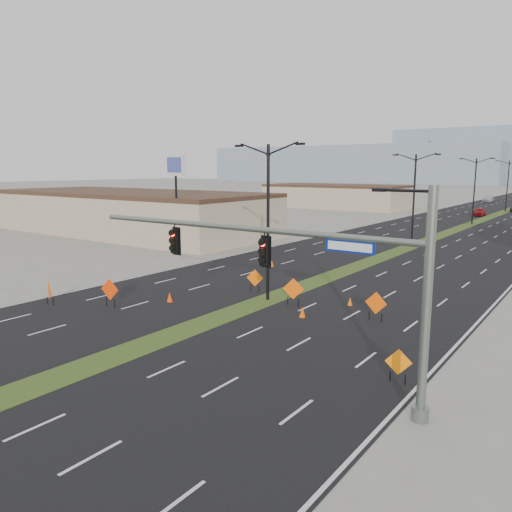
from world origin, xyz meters
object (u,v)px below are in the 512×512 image
Objects in this scene: streetlight_3 at (508,184)px; construction_sign_1 at (110,290)px; streetlight_2 at (474,189)px; construction_sign_3 at (293,290)px; cone_0 at (170,297)px; cone_1 at (302,312)px; construction_sign_0 at (49,291)px; construction_sign_4 at (376,304)px; cone_2 at (350,302)px; streetlight_1 at (414,197)px; construction_sign_2 at (255,279)px; cone_3 at (272,264)px; signal_mast at (305,268)px; construction_sign_5 at (398,363)px; car_left at (480,212)px; car_far at (488,199)px; pole_sign_west at (176,172)px; streetlight_0 at (268,218)px.

construction_sign_1 is at bearing -94.37° from streetlight_3.
streetlight_2 is 56.47m from construction_sign_3.
cone_1 is (8.67, 2.10, -0.01)m from cone_0.
cone_0 is at bearing -173.73° from construction_sign_3.
construction_sign_0 is 2.38× the size of cone_1.
streetlight_3 is 84.69m from construction_sign_4.
construction_sign_4 is at bearing -22.50° from construction_sign_3.
construction_sign_1 is at bearing -154.71° from cone_1.
construction_sign_0 reaches higher than cone_2.
streetlight_1 reaches higher than construction_sign_2.
construction_sign_0 is (-10.54, -93.00, -4.54)m from streetlight_3.
streetlight_2 is 5.63× the size of construction_sign_3.
streetlight_1 is at bearing -90.00° from streetlight_3.
signal_mast is at bearing -53.07° from cone_3.
construction_sign_0 is at bearing -103.88° from cone_3.
streetlight_2 is at bearing -90.00° from streetlight_3.
construction_sign_4 reaches higher than construction_sign_5.
car_left reaches higher than construction_sign_5.
signal_mast reaches higher than construction_sign_4.
cone_0 is (-2.85, -5.44, -0.60)m from construction_sign_2.
car_left is at bearing -83.48° from car_far.
construction_sign_0 is (-8.54, -79.48, 0.13)m from car_left.
car_far is (-6.97, 42.79, 0.03)m from car_left.
construction_sign_1 is at bearing -96.30° from streetlight_2.
car_left is at bearing 97.04° from construction_sign_4.
cone_1 is at bearing 16.52° from construction_sign_1.
construction_sign_5 is at bearing -83.00° from car_left.
construction_sign_5 is 35.93m from pole_sign_west.
streetlight_1 is 5.63× the size of construction_sign_3.
streetlight_3 reaches higher than car_far.
streetlight_3 is 5.88× the size of construction_sign_4.
streetlight_2 reaches higher than signal_mast.
pole_sign_west is at bearing -108.37° from car_left.
streetlight_0 is 7.03× the size of construction_sign_5.
construction_sign_4 is at bearing 47.14° from construction_sign_0.
streetlight_0 is 14.59m from construction_sign_0.
car_left is at bearing 95.80° from cone_2.
streetlight_3 reaches higher than pole_sign_west.
construction_sign_4 reaches higher than car_far.
car_left reaches higher than cone_2.
streetlight_3 is at bearing 77.86° from construction_sign_5.
car_far is 103.41m from pole_sign_west.
pole_sign_west reaches higher than construction_sign_1.
streetlight_1 is at bearing 88.65° from construction_sign_5.
streetlight_2 is 60.53m from cone_0.
cone_3 is at bearing -97.34° from streetlight_2.
cone_3 is (-6.01, -18.63, -5.13)m from streetlight_1.
cone_0 is (-4.85, -88.12, -5.10)m from streetlight_3.
cone_2 is at bearing 14.33° from construction_sign_3.
cone_2 is (-3.59, 11.90, -4.52)m from signal_mast.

